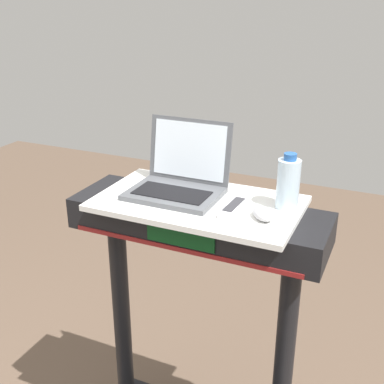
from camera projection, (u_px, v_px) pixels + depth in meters
The scene contains 5 objects.
desk_board at pixel (198, 203), 1.68m from camera, with size 0.69×0.40×0.02m, color white.
laptop at pixel (179, 179), 1.73m from camera, with size 0.31×0.27×0.24m.
computer_mouse at pixel (263, 213), 1.54m from camera, with size 0.06×0.10×0.03m, color #B2B2B7.
water_bottle at pixel (288, 183), 1.59m from camera, with size 0.08×0.08×0.19m.
tv_remote at pixel (234, 207), 1.60m from camera, with size 0.05×0.16×0.02m.
Camera 1 is at (0.61, -0.72, 1.82)m, focal length 46.05 mm.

